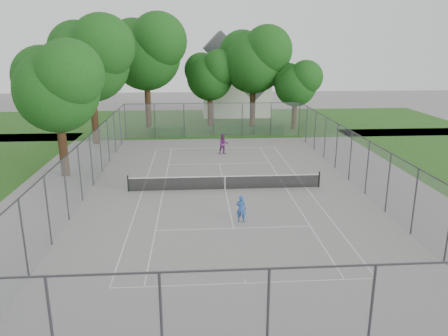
{
  "coord_description": "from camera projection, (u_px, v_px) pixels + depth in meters",
  "views": [
    {
      "loc": [
        -1.98,
        -27.59,
        9.45
      ],
      "look_at": [
        0.0,
        1.0,
        1.2
      ],
      "focal_mm": 35.0,
      "sensor_mm": 36.0,
      "label": 1
    }
  ],
  "objects": [
    {
      "name": "court_markings",
      "position": [
        225.0,
        189.0,
        29.2
      ],
      "size": [
        11.03,
        23.83,
        0.01
      ],
      "color": "silver",
      "rests_on": "ground"
    },
    {
      "name": "tennis_net",
      "position": [
        225.0,
        182.0,
        29.06
      ],
      "size": [
        12.87,
        0.1,
        1.1
      ],
      "color": "black",
      "rests_on": "ground"
    },
    {
      "name": "tree_far_right",
      "position": [
        296.0,
        82.0,
        48.16
      ],
      "size": [
        5.35,
        4.88,
        7.69
      ],
      "color": "#321F12",
      "rests_on": "ground"
    },
    {
      "name": "girl_player",
      "position": [
        241.0,
        209.0,
        23.74
      ],
      "size": [
        0.62,
        0.49,
        1.51
      ],
      "primitive_type": "imported",
      "rotation": [
        0.0,
        0.0,
        2.88
      ],
      "color": "#2C54A8",
      "rests_on": "ground"
    },
    {
      "name": "ground",
      "position": [
        225.0,
        189.0,
        29.2
      ],
      "size": [
        120.0,
        120.0,
        0.0
      ],
      "primitive_type": "plane",
      "color": "slate",
      "rests_on": "ground"
    },
    {
      "name": "grass_far",
      "position": [
        210.0,
        122.0,
        54.12
      ],
      "size": [
        60.0,
        20.0,
        0.0
      ],
      "primitive_type": "cube",
      "color": "#224E16",
      "rests_on": "ground"
    },
    {
      "name": "hedge_mid",
      "position": [
        230.0,
        128.0,
        46.83
      ],
      "size": [
        3.74,
        1.07,
        1.18
      ],
      "primitive_type": "cube",
      "color": "#1B4A18",
      "rests_on": "ground"
    },
    {
      "name": "hedge_right",
      "position": [
        268.0,
        129.0,
        47.0
      ],
      "size": [
        3.18,
        1.17,
        0.95
      ],
      "primitive_type": "cube",
      "color": "#1B4A18",
      "rests_on": "ground"
    },
    {
      "name": "hedge_left",
      "position": [
        168.0,
        131.0,
        45.83
      ],
      "size": [
        3.8,
        1.14,
        0.95
      ],
      "primitive_type": "cube",
      "color": "#1B4A18",
      "rests_on": "ground"
    },
    {
      "name": "tree_side_front",
      "position": [
        57.0,
        83.0,
        30.37
      ],
      "size": [
        6.8,
        6.21,
        9.78
      ],
      "color": "#321F12",
      "rests_on": "ground"
    },
    {
      "name": "tree_side_back",
      "position": [
        90.0,
        56.0,
        40.19
      ],
      "size": [
        8.39,
        7.66,
        12.06
      ],
      "color": "#321F12",
      "rests_on": "ground"
    },
    {
      "name": "tree_far_left",
      "position": [
        146.0,
        49.0,
        47.89
      ],
      "size": [
        8.84,
        8.08,
        12.71
      ],
      "color": "#321F12",
      "rests_on": "ground"
    },
    {
      "name": "perimeter_fence",
      "position": [
        225.0,
        163.0,
        28.7
      ],
      "size": [
        18.08,
        34.08,
        3.52
      ],
      "color": "#38383D",
      "rests_on": "ground"
    },
    {
      "name": "woman_player",
      "position": [
        223.0,
        144.0,
        38.21
      ],
      "size": [
        0.96,
        0.8,
        1.8
      ],
      "primitive_type": "imported",
      "rotation": [
        0.0,
        0.0,
        0.14
      ],
      "color": "#792879",
      "rests_on": "ground"
    },
    {
      "name": "tree_far_midright",
      "position": [
        254.0,
        57.0,
        49.07
      ],
      "size": [
        7.95,
        7.26,
        11.42
      ],
      "color": "#321F12",
      "rests_on": "ground"
    },
    {
      "name": "tree_far_midleft",
      "position": [
        210.0,
        73.0,
        50.12
      ],
      "size": [
        6.12,
        5.59,
        8.79
      ],
      "color": "#321F12",
      "rests_on": "ground"
    },
    {
      "name": "house",
      "position": [
        236.0,
        82.0,
        58.4
      ],
      "size": [
        8.76,
        6.79,
        10.91
      ],
      "color": "white",
      "rests_on": "ground"
    }
  ]
}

